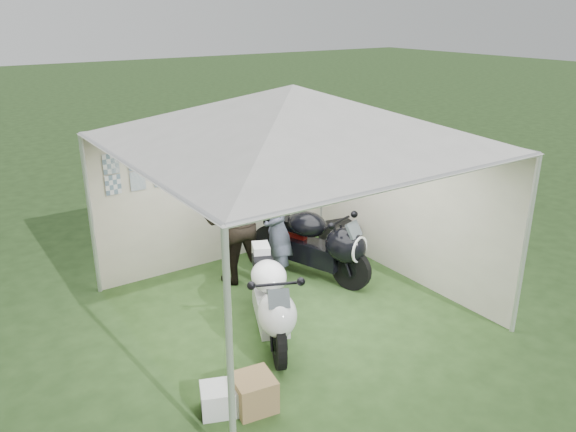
% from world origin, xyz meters
% --- Properties ---
extents(ground, '(80.00, 80.00, 0.00)m').
position_xyz_m(ground, '(0.00, 0.00, 0.00)').
color(ground, '#243F19').
rests_on(ground, ground).
extents(canopy_tent, '(5.66, 5.66, 3.00)m').
position_xyz_m(canopy_tent, '(-0.00, 0.03, 2.58)').
color(canopy_tent, silver).
rests_on(canopy_tent, ground).
extents(motorcycle_white, '(1.04, 1.87, 0.98)m').
position_xyz_m(motorcycle_white, '(-0.61, -0.43, 0.55)').
color(motorcycle_white, black).
rests_on(motorcycle_white, ground).
extents(motorcycle_black, '(0.93, 2.05, 1.04)m').
position_xyz_m(motorcycle_black, '(0.85, 0.62, 0.58)').
color(motorcycle_black, black).
rests_on(motorcycle_black, ground).
extents(paddock_stand, '(0.49, 0.39, 0.32)m').
position_xyz_m(paddock_stand, '(0.55, 1.54, 0.16)').
color(paddock_stand, '#1242B0').
rests_on(paddock_stand, ground).
extents(person_dark_jacket, '(1.08, 0.97, 1.84)m').
position_xyz_m(person_dark_jacket, '(-0.16, 1.22, 0.92)').
color(person_dark_jacket, black).
rests_on(person_dark_jacket, ground).
extents(person_blue_jacket, '(0.60, 0.72, 1.68)m').
position_xyz_m(person_blue_jacket, '(0.30, 0.82, 0.84)').
color(person_blue_jacket, slate).
rests_on(person_blue_jacket, ground).
extents(equipment_box, '(0.60, 0.51, 0.53)m').
position_xyz_m(equipment_box, '(1.70, 1.13, 0.26)').
color(equipment_box, black).
rests_on(equipment_box, ground).
extents(crate_0, '(0.52, 0.47, 0.28)m').
position_xyz_m(crate_0, '(-1.74, -1.28, 0.14)').
color(crate_0, silver).
rests_on(crate_0, ground).
extents(crate_1, '(0.46, 0.46, 0.36)m').
position_xyz_m(crate_1, '(-1.45, -1.42, 0.18)').
color(crate_1, olive).
rests_on(crate_1, ground).
extents(crate_2, '(0.34, 0.31, 0.21)m').
position_xyz_m(crate_2, '(-1.40, -1.21, 0.10)').
color(crate_2, silver).
rests_on(crate_2, ground).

